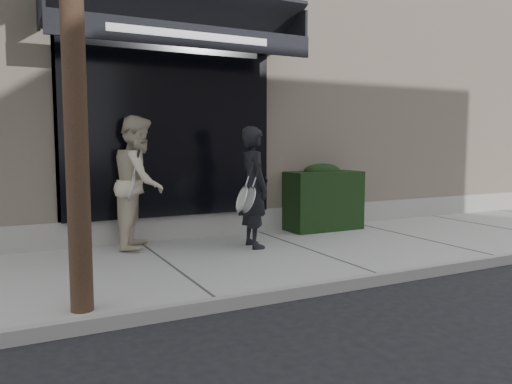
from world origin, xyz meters
TOP-DOWN VIEW (x-y plane):
  - ground at (0.00, 0.00)m, footprint 80.00×80.00m
  - sidewalk at (0.00, 0.00)m, footprint 20.00×3.00m
  - curb at (0.00, -1.55)m, footprint 20.00×0.10m
  - building_facade at (-0.01, 4.96)m, footprint 14.30×8.04m
  - hedge at (1.10, 1.25)m, footprint 1.30×0.70m
  - pedestrian_front at (-0.61, 0.45)m, footprint 0.68×0.81m
  - pedestrian_back at (-2.07, 1.16)m, footprint 1.01×1.11m

SIDE VIEW (x-z plane):
  - ground at x=0.00m, z-range 0.00..0.00m
  - sidewalk at x=0.00m, z-range 0.00..0.12m
  - curb at x=0.00m, z-range 0.00..0.14m
  - hedge at x=1.10m, z-range 0.09..1.23m
  - pedestrian_front at x=-0.61m, z-range 0.12..1.84m
  - pedestrian_back at x=-2.07m, z-range 0.12..1.99m
  - building_facade at x=-0.01m, z-range -0.08..5.56m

